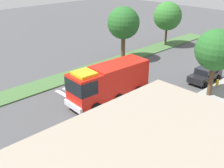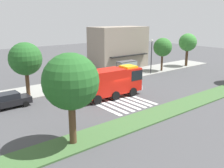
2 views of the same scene
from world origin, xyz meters
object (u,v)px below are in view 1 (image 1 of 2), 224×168
object	(u,v)px
bus_stop_shelter	(74,164)
bench_west_of_shelter	(155,131)
parked_car_mid	(205,74)
fire_truck	(107,82)
bench_near_shelter	(122,152)
median_tree_far_west	(168,16)
median_tree_west	(123,23)
sidewalk_tree_far_west	(216,50)
fire_hydrant	(217,82)

from	to	relation	value
bus_stop_shelter	bench_west_of_shelter	bearing A→B (deg)	-179.74
parked_car_mid	fire_truck	bearing A→B (deg)	-20.78
bench_near_shelter	bus_stop_shelter	bearing A→B (deg)	0.50
fire_truck	median_tree_far_west	distance (m)	21.26
bench_west_of_shelter	median_tree_west	size ratio (longest dim) A/B	0.23
bus_stop_shelter	bench_near_shelter	xyz separation A→B (m)	(-4.00, -0.04, -1.30)
bus_stop_shelter	parked_car_mid	bearing A→B (deg)	-171.87
fire_truck	sidewalk_tree_far_west	world-z (taller)	sidewalk_tree_far_west
parked_car_mid	fire_hydrant	size ratio (longest dim) A/B	6.62
parked_car_mid	median_tree_west	distance (m)	12.42
bench_near_shelter	fire_hydrant	xyz separation A→B (m)	(-16.02, -1.18, -0.10)
median_tree_far_west	parked_car_mid	bearing A→B (deg)	54.03
fire_hydrant	fire_truck	bearing A→B (deg)	-28.17
bench_west_of_shelter	median_tree_west	bearing A→B (deg)	-128.32
median_tree_west	sidewalk_tree_far_west	bearing A→B (deg)	82.78
bench_west_of_shelter	median_tree_far_west	world-z (taller)	median_tree_far_west
sidewalk_tree_far_west	fire_hydrant	xyz separation A→B (m)	(-2.69, -0.50, -4.32)
median_tree_far_west	median_tree_west	size ratio (longest dim) A/B	0.96
fire_truck	median_tree_west	bearing A→B (deg)	-139.95
bus_stop_shelter	bench_west_of_shelter	size ratio (longest dim) A/B	2.19
fire_truck	parked_car_mid	bearing A→B (deg)	162.88
bus_stop_shelter	fire_hydrant	world-z (taller)	bus_stop_shelter
median_tree_far_west	median_tree_west	world-z (taller)	median_tree_west
bench_west_of_shelter	median_tree_far_west	bearing A→B (deg)	-145.68
median_tree_far_west	fire_hydrant	size ratio (longest dim) A/B	9.65
sidewalk_tree_far_west	median_tree_west	distance (m)	13.94
bench_near_shelter	sidewalk_tree_far_west	xyz separation A→B (m)	(-13.33, -0.68, 4.22)
fire_truck	bench_west_of_shelter	size ratio (longest dim) A/B	5.38
fire_hydrant	median_tree_west	bearing A→B (deg)	-85.96
bus_stop_shelter	bench_near_shelter	distance (m)	4.20
median_tree_far_west	median_tree_west	distance (m)	9.79
median_tree_far_west	bench_near_shelter	bearing A→B (deg)	30.26
parked_car_mid	bench_near_shelter	world-z (taller)	parked_car_mid
parked_car_mid	bench_near_shelter	xyz separation A→B (m)	(16.43, 2.88, -0.27)
bus_stop_shelter	median_tree_far_west	world-z (taller)	median_tree_far_west
bus_stop_shelter	median_tree_west	xyz separation A→B (m)	(-19.08, -14.54, 3.15)
sidewalk_tree_far_west	median_tree_far_west	bearing A→B (deg)	-129.83
parked_car_mid	bench_west_of_shelter	distance (m)	13.14
parked_car_mid	bus_stop_shelter	xyz separation A→B (m)	(20.43, 2.92, 1.03)
sidewalk_tree_far_west	median_tree_west	xyz separation A→B (m)	(-1.75, -13.83, 0.22)
fire_truck	bench_west_of_shelter	world-z (taller)	fire_truck
fire_hydrant	bus_stop_shelter	bearing A→B (deg)	3.48
bus_stop_shelter	sidewalk_tree_far_west	bearing A→B (deg)	-177.63
fire_truck	bench_near_shelter	distance (m)	8.82
median_tree_far_west	median_tree_west	bearing A→B (deg)	0.00
fire_truck	parked_car_mid	size ratio (longest dim) A/B	1.86
fire_truck	median_tree_west	xyz separation A→B (m)	(-9.93, -7.50, 2.98)
parked_car_mid	bench_west_of_shelter	xyz separation A→B (m)	(12.81, 2.88, -0.27)
sidewalk_tree_far_west	median_tree_far_west	xyz separation A→B (m)	(-11.53, -13.83, -0.10)
parked_car_mid	sidewalk_tree_far_west	xyz separation A→B (m)	(3.10, 2.20, 3.95)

